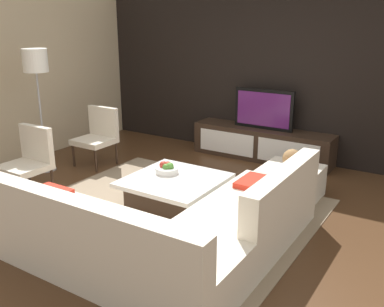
% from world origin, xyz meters
% --- Properties ---
extents(ground_plane, '(14.00, 14.00, 0.00)m').
position_xyz_m(ground_plane, '(0.00, 0.00, 0.00)').
color(ground_plane, '#4C301C').
extents(feature_wall_back, '(6.40, 0.12, 2.80)m').
position_xyz_m(feature_wall_back, '(0.00, 2.70, 1.40)').
color(feature_wall_back, black).
rests_on(feature_wall_back, ground).
extents(side_wall_left, '(0.12, 5.20, 2.80)m').
position_xyz_m(side_wall_left, '(-3.20, 0.20, 1.40)').
color(side_wall_left, '#C6B28E').
rests_on(side_wall_left, ground).
extents(area_rug, '(3.21, 2.74, 0.01)m').
position_xyz_m(area_rug, '(-0.10, 0.00, 0.01)').
color(area_rug, gray).
rests_on(area_rug, ground).
extents(media_console, '(2.24, 0.49, 0.50)m').
position_xyz_m(media_console, '(0.00, 2.40, 0.25)').
color(media_console, '#332319').
rests_on(media_console, ground).
extents(television, '(0.96, 0.06, 0.62)m').
position_xyz_m(television, '(0.00, 2.40, 0.81)').
color(television, black).
rests_on(television, media_console).
extents(sectional_couch, '(2.36, 2.44, 0.81)m').
position_xyz_m(sectional_couch, '(0.52, -0.84, 0.28)').
color(sectional_couch, beige).
rests_on(sectional_couch, ground).
extents(coffee_table, '(1.05, 1.06, 0.38)m').
position_xyz_m(coffee_table, '(-0.10, 0.10, 0.20)').
color(coffee_table, '#332319').
rests_on(coffee_table, ground).
extents(accent_chair_near, '(0.54, 0.52, 0.87)m').
position_xyz_m(accent_chair_near, '(-1.90, -0.50, 0.49)').
color(accent_chair_near, '#332319').
rests_on(accent_chair_near, ground).
extents(floor_lamp, '(0.34, 0.34, 1.76)m').
position_xyz_m(floor_lamp, '(-2.48, 0.19, 1.50)').
color(floor_lamp, '#A5A5AA').
rests_on(floor_lamp, ground).
extents(ottoman, '(0.70, 0.70, 0.40)m').
position_xyz_m(ottoman, '(0.94, 1.13, 0.20)').
color(ottoman, beige).
rests_on(ottoman, ground).
extents(fruit_bowl, '(0.28, 0.28, 0.14)m').
position_xyz_m(fruit_bowl, '(-0.28, 0.20, 0.44)').
color(fruit_bowl, silver).
rests_on(fruit_bowl, coffee_table).
extents(accent_chair_far, '(0.54, 0.52, 0.87)m').
position_xyz_m(accent_chair_far, '(-2.03, 0.85, 0.49)').
color(accent_chair_far, '#332319').
rests_on(accent_chair_far, ground).
extents(decorative_ball, '(0.24, 0.24, 0.24)m').
position_xyz_m(decorative_ball, '(0.94, 1.13, 0.52)').
color(decorative_ball, '#997247').
rests_on(decorative_ball, ottoman).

